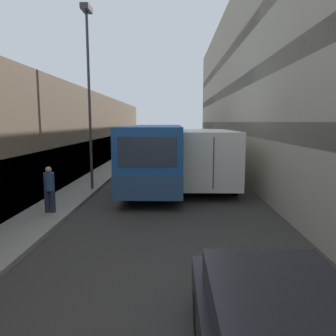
{
  "coord_description": "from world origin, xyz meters",
  "views": [
    {
      "loc": [
        0.27,
        0.81,
        3.19
      ],
      "look_at": [
        0.02,
        12.1,
        1.6
      ],
      "focal_mm": 35.0,
      "sensor_mm": 36.0,
      "label": 1
    }
  ],
  "objects": [
    {
      "name": "pedestrian",
      "position": [
        -3.97,
        11.52,
        0.99
      ],
      "size": [
        0.37,
        0.35,
        1.57
      ],
      "color": "#23283D",
      "rests_on": "sidewalk_left"
    },
    {
      "name": "building_right_apartment",
      "position": [
        5.05,
        15.0,
        5.66
      ],
      "size": [
        2.4,
        60.0,
        11.37
      ],
      "color": "#A89E89",
      "rests_on": "ground_plane"
    },
    {
      "name": "building_left_shopfront",
      "position": [
        -6.07,
        15.0,
        2.34
      ],
      "size": [
        2.4,
        60.0,
        5.16
      ],
      "color": "brown",
      "rests_on": "ground_plane"
    },
    {
      "name": "bus",
      "position": [
        -0.71,
        17.28,
        1.6
      ],
      "size": [
        2.54,
        10.46,
        3.01
      ],
      "color": "#1E519E",
      "rests_on": "ground_plane"
    },
    {
      "name": "ground_plane",
      "position": [
        0.0,
        15.0,
        0.0
      ],
      "size": [
        150.0,
        150.0,
        0.0
      ],
      "primitive_type": "plane",
      "color": "#33302D"
    },
    {
      "name": "street_lamp",
      "position": [
        -3.55,
        15.51,
        5.54
      ],
      "size": [
        0.36,
        0.8,
        7.97
      ],
      "color": "#38383D",
      "rests_on": "sidewalk_left"
    },
    {
      "name": "sidewalk_left",
      "position": [
        -4.14,
        15.0,
        0.07
      ],
      "size": [
        1.67,
        60.0,
        0.15
      ],
      "color": "gray",
      "rests_on": "ground_plane"
    },
    {
      "name": "box_truck",
      "position": [
        1.76,
        17.57,
        1.54
      ],
      "size": [
        2.45,
        8.52,
        2.79
      ],
      "color": "silver",
      "rests_on": "ground_plane"
    }
  ]
}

